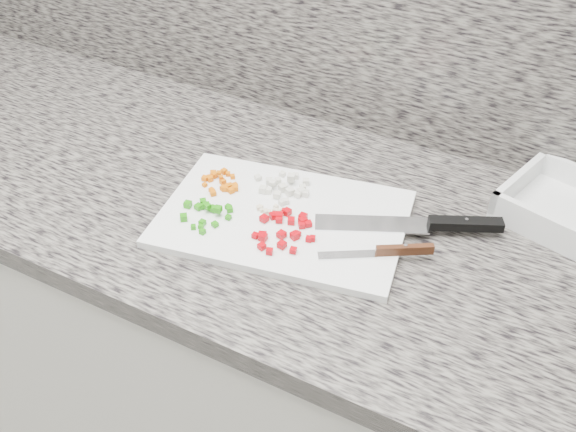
{
  "coord_description": "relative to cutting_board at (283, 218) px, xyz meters",
  "views": [
    {
      "loc": [
        0.47,
        0.66,
        1.59
      ],
      "look_at": [
        0.09,
        1.38,
        0.93
      ],
      "focal_mm": 40.0,
      "sensor_mm": 36.0,
      "label": 1
    }
  ],
  "objects": [
    {
      "name": "red_pepper_pile",
      "position": [
        0.02,
        -0.03,
        0.01
      ],
      "size": [
        0.11,
        0.11,
        0.01
      ],
      "color": "#B0020B",
      "rests_on": "cutting_board"
    },
    {
      "name": "green_pepper_pile",
      "position": [
        -0.12,
        -0.06,
        0.01
      ],
      "size": [
        0.09,
        0.08,
        0.02
      ],
      "color": "#1E7F0B",
      "rests_on": "cutting_board"
    },
    {
      "name": "countertop",
      "position": [
        -0.07,
        0.04,
        -0.03
      ],
      "size": [
        3.96,
        0.64,
        0.04
      ],
      "primitive_type": "cube",
      "color": "#68645C",
      "rests_on": "cabinet"
    },
    {
      "name": "chef_knife",
      "position": [
        0.23,
        0.09,
        0.01
      ],
      "size": [
        0.29,
        0.16,
        0.02
      ],
      "rotation": [
        0.0,
        0.0,
        0.44
      ],
      "color": "silver",
      "rests_on": "cutting_board"
    },
    {
      "name": "carrot_pile",
      "position": [
        -0.14,
        0.03,
        0.01
      ],
      "size": [
        0.08,
        0.08,
        0.01
      ],
      "color": "#CF5D04",
      "rests_on": "cutting_board"
    },
    {
      "name": "cutting_board",
      "position": [
        0.0,
        0.0,
        0.0
      ],
      "size": [
        0.45,
        0.34,
        0.01
      ],
      "primitive_type": "cube",
      "rotation": [
        0.0,
        0.0,
        0.18
      ],
      "color": "white",
      "rests_on": "countertop"
    },
    {
      "name": "cabinet",
      "position": [
        -0.07,
        0.04,
        -0.48
      ],
      "size": [
        3.92,
        0.62,
        0.86
      ],
      "primitive_type": "cube",
      "color": "silver",
      "rests_on": "ground"
    },
    {
      "name": "paring_knife",
      "position": [
        0.19,
        -0.01,
        0.01
      ],
      "size": [
        0.16,
        0.11,
        0.02
      ],
      "rotation": [
        0.0,
        0.0,
        0.55
      ],
      "color": "silver",
      "rests_on": "cutting_board"
    },
    {
      "name": "onion_pile",
      "position": [
        -0.03,
        0.06,
        0.01
      ],
      "size": [
        0.11,
        0.09,
        0.02
      ],
      "color": "beige",
      "rests_on": "cutting_board"
    },
    {
      "name": "garlic_pile",
      "position": [
        -0.02,
        -0.0,
        0.01
      ],
      "size": [
        0.05,
        0.03,
        0.01
      ],
      "color": "beige",
      "rests_on": "cutting_board"
    }
  ]
}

